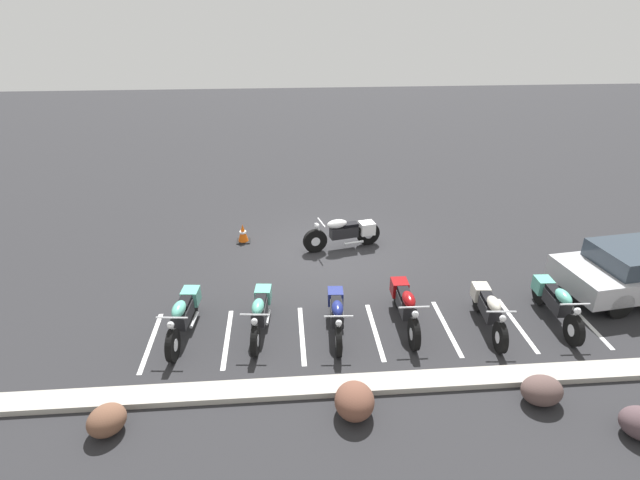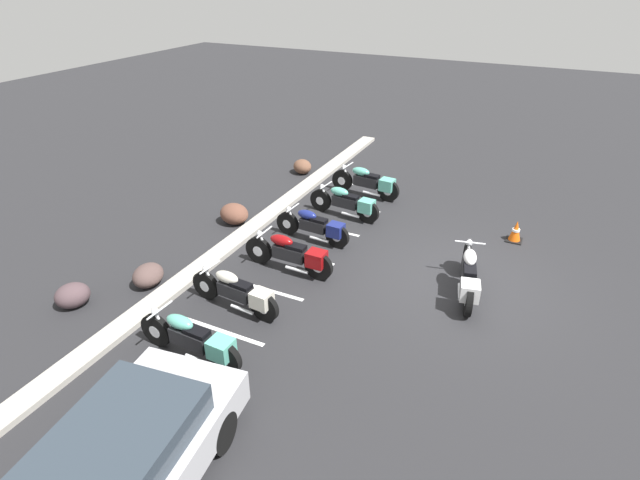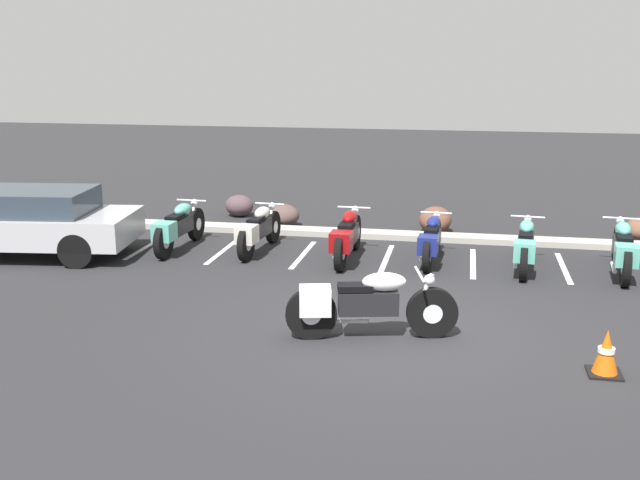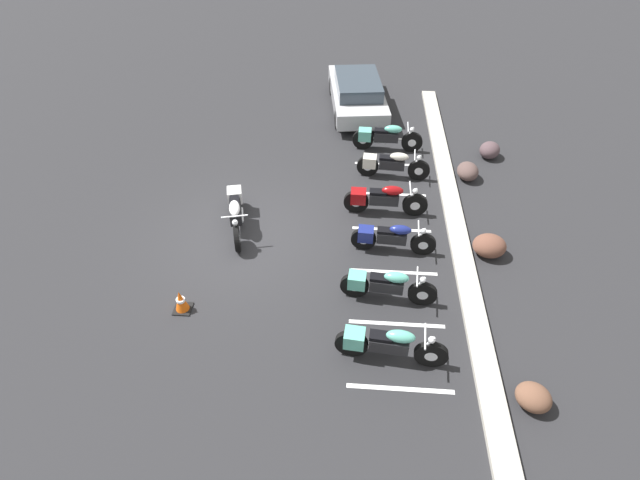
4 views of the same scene
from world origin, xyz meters
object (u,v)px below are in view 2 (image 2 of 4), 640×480
Objects in this scene: parked_bike_1 at (238,292)px; landscape_rock_1 at (234,214)px; parked_bike_0 at (193,340)px; landscape_rock_0 at (148,275)px; landscape_rock_2 at (302,167)px; parked_bike_5 at (368,182)px; car_silver at (111,478)px; parked_bike_4 at (347,203)px; parked_bike_2 at (292,254)px; parked_bike_3 at (316,226)px; traffic_cone at (516,232)px; motorcycle_white_featured at (468,276)px; landscape_rock_3 at (72,295)px.

parked_bike_1 is 2.66× the size of landscape_rock_1.
landscape_rock_0 is (1.50, 2.49, -0.22)m from parked_bike_0.
landscape_rock_1 reaches higher than landscape_rock_2.
car_silver is (-11.03, -0.76, 0.20)m from parked_bike_5.
parked_bike_2 is at bearing 95.19° from parked_bike_4.
parked_bike_3 reaches higher than landscape_rock_1.
parked_bike_1 is at bearing 139.87° from traffic_cone.
motorcycle_white_featured reaches higher than parked_bike_5.
landscape_rock_3 is at bearing 145.58° from landscape_rock_0.
landscape_rock_0 is 1.56m from landscape_rock_3.
parked_bike_2 reaches higher than landscape_rock_0.
motorcycle_white_featured is at bearing -126.49° from landscape_rock_2.
parked_bike_4 reaches higher than landscape_rock_1.
motorcycle_white_featured reaches higher than parked_bike_1.
parked_bike_0 is at bearing 147.39° from traffic_cone.
parked_bike_4 is (1.67, -0.18, 0.01)m from parked_bike_3.
car_silver reaches higher than parked_bike_2.
car_silver reaches higher than parked_bike_0.
parked_bike_5 is 4.60m from traffic_cone.
motorcycle_white_featured reaches higher than landscape_rock_1.
parked_bike_1 is at bearing -144.26° from landscape_rock_1.
parked_bike_0 is 5.53m from landscape_rock_1.
landscape_rock_1 is (3.32, 2.39, -0.17)m from parked_bike_1.
parked_bike_1 reaches higher than landscape_rock_3.
landscape_rock_1 is at bearing -10.36° from landscape_rock_3.
landscape_rock_0 is (-3.45, 2.48, -0.19)m from parked_bike_3.
parked_bike_5 is at bearing 77.55° from traffic_cone.
landscape_rock_1 is at bearing 0.41° from landscape_rock_0.
motorcycle_white_featured is 4.53m from parked_bike_4.
car_silver is at bearing 98.17° from parked_bike_2.
parked_bike_1 is 3.26× the size of landscape_rock_2.
parked_bike_4 is 3.18m from landscape_rock_1.
parked_bike_2 is 6.34m from landscape_rock_2.
parked_bike_0 is 3.40m from parked_bike_2.
landscape_rock_3 is at bearing 169.64° from landscape_rock_1.
landscape_rock_1 is (-3.35, 2.68, -0.19)m from parked_bike_5.
landscape_rock_0 is (-2.73, 6.51, -0.24)m from motorcycle_white_featured.
parked_bike_0 is 1.00× the size of parked_bike_5.
parked_bike_3 reaches higher than landscape_rock_0.
parked_bike_5 is (8.26, -0.16, 0.00)m from parked_bike_0.
parked_bike_5 is at bearing -89.00° from parked_bike_0.
landscape_rock_1 is 1.16× the size of landscape_rock_3.
landscape_rock_1 is at bearing -49.70° from parked_bike_1.
parked_bike_0 reaches higher than landscape_rock_1.
car_silver reaches higher than landscape_rock_3.
landscape_rock_2 is at bearing 40.60° from motorcycle_white_featured.
parked_bike_0 is at bearing -152.88° from landscape_rock_1.
landscape_rock_0 is at bearing 67.96° from parked_bike_4.
parked_bike_0 is 2.98× the size of landscape_rock_0.
parked_bike_2 is 1.56m from parked_bike_3.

